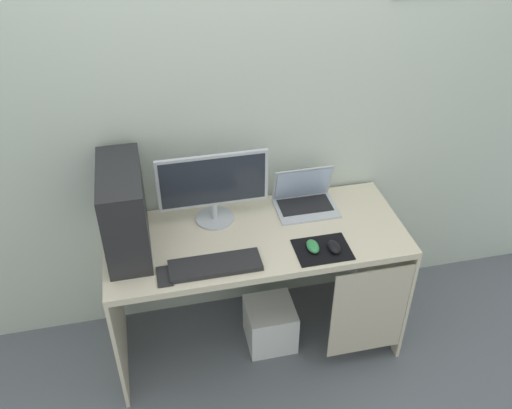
{
  "coord_description": "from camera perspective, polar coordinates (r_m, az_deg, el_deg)",
  "views": [
    {
      "loc": [
        -0.46,
        -2.07,
        2.48
      ],
      "look_at": [
        0.0,
        0.0,
        0.93
      ],
      "focal_mm": 39.28,
      "sensor_mm": 36.0,
      "label": 1
    }
  ],
  "objects": [
    {
      "name": "ground_plane",
      "position": [
        3.26,
        -0.0,
        -13.29
      ],
      "size": [
        8.0,
        8.0,
        0.0
      ],
      "primitive_type": "plane",
      "color": "slate"
    },
    {
      "name": "pc_tower",
      "position": [
        2.61,
        -13.27,
        -0.57
      ],
      "size": [
        0.19,
        0.46,
        0.42
      ],
      "primitive_type": "cube",
      "color": "#232326",
      "rests_on": "desk"
    },
    {
      "name": "subwoofer",
      "position": [
        3.15,
        1.45,
        -12.06
      ],
      "size": [
        0.26,
        0.26,
        0.26
      ],
      "primitive_type": "cube",
      "color": "white",
      "rests_on": "ground_plane"
    },
    {
      "name": "laptop",
      "position": [
        2.91,
        4.98,
        0.54
      ],
      "size": [
        0.31,
        0.23,
        0.22
      ],
      "color": "#B7BCC6",
      "rests_on": "desk"
    },
    {
      "name": "mouse_right",
      "position": [
        2.65,
        7.93,
        -4.3
      ],
      "size": [
        0.06,
        0.1,
        0.03
      ],
      "primitive_type": "ellipsoid",
      "color": "black",
      "rests_on": "mousepad"
    },
    {
      "name": "wall_back",
      "position": [
        2.73,
        -1.55,
        10.6
      ],
      "size": [
        4.0,
        0.05,
        2.6
      ],
      "color": "beige",
      "rests_on": "ground_plane"
    },
    {
      "name": "cell_phone",
      "position": [
        2.54,
        -9.28,
        -7.24
      ],
      "size": [
        0.07,
        0.13,
        0.01
      ],
      "primitive_type": "cube",
      "color": "#232326",
      "rests_on": "desk"
    },
    {
      "name": "mouse_left",
      "position": [
        2.65,
        5.81,
        -4.26
      ],
      "size": [
        0.06,
        0.1,
        0.03
      ],
      "primitive_type": "ellipsoid",
      "color": "#338C4C",
      "rests_on": "mousepad"
    },
    {
      "name": "mousepad",
      "position": [
        2.66,
        6.77,
        -4.57
      ],
      "size": [
        0.26,
        0.2,
        0.0
      ],
      "primitive_type": "cube",
      "color": "black",
      "rests_on": "desk"
    },
    {
      "name": "monitor",
      "position": [
        2.71,
        -4.38,
        1.84
      ],
      "size": [
        0.54,
        0.19,
        0.38
      ],
      "color": "#B7BCC6",
      "rests_on": "desk"
    },
    {
      "name": "keyboard",
      "position": [
        2.55,
        -4.18,
        -6.2
      ],
      "size": [
        0.42,
        0.14,
        0.02
      ],
      "primitive_type": "cube",
      "color": "#232326",
      "rests_on": "desk"
    },
    {
      "name": "desk",
      "position": [
        2.83,
        0.43,
        -5.49
      ],
      "size": [
        1.47,
        0.61,
        0.75
      ],
      "color": "beige",
      "rests_on": "ground_plane"
    }
  ]
}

